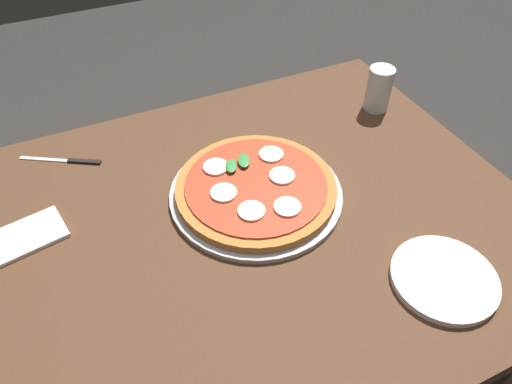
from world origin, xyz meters
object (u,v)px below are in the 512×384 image
plate_white (444,279)px  knife (71,161)px  pizza (256,187)px  napkin (29,235)px  dining_table (249,257)px  glass_cup (379,89)px  serving_tray (256,193)px

plate_white → knife: 0.80m
pizza → napkin: (-0.44, 0.08, -0.02)m
dining_table → plate_white: 0.39m
plate_white → knife: size_ratio=1.11×
pizza → napkin: size_ratio=2.51×
dining_table → pizza: pizza is taller
glass_cup → plate_white: bearing=-112.2°
plate_white → glass_cup: (0.20, 0.49, 0.05)m
serving_tray → knife: size_ratio=2.13×
napkin → knife: size_ratio=0.79×
dining_table → knife: bearing=132.0°
plate_white → glass_cup: 0.53m
plate_white → glass_cup: glass_cup is taller
plate_white → knife: bearing=132.0°
dining_table → napkin: size_ratio=8.50×
dining_table → glass_cup: bearing=25.5°
knife → dining_table: bearing=-48.0°
serving_tray → napkin: serving_tray is taller
serving_tray → pizza: bearing=95.1°
plate_white → napkin: 0.76m
serving_tray → glass_cup: size_ratio=3.20×
plate_white → knife: plate_white is taller
napkin → serving_tray: bearing=-10.3°
dining_table → plate_white: (0.25, -0.28, 0.13)m
plate_white → napkin: size_ratio=1.41×
plate_white → glass_cup: size_ratio=1.67×
napkin → dining_table: bearing=-18.3°
knife → napkin: bearing=-119.4°
serving_tray → plate_white: (0.21, -0.33, 0.00)m
dining_table → serving_tray: serving_tray is taller
pizza → knife: pizza is taller
dining_table → serving_tray: bearing=52.3°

